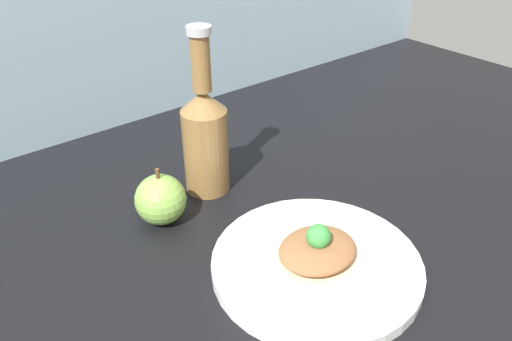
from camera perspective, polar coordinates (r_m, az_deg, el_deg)
ground_plane at (r=78.78cm, az=7.67°, el=-7.71°), size 180.00×110.00×4.00cm
plate at (r=69.73cm, az=6.91°, el=-10.45°), size 28.72×28.72×2.13cm
plated_food at (r=68.41cm, az=7.01°, el=-9.21°), size 20.73×20.73×5.68cm
cider_bottle at (r=81.15cm, az=-5.85°, el=4.03°), size 7.47×7.47×27.80cm
apple at (r=77.50cm, az=-10.85°, el=-3.27°), size 7.89×7.89×9.40cm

